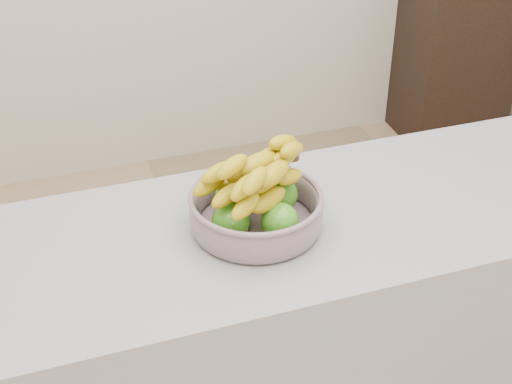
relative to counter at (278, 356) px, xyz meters
The scene contains 3 objects.
counter is the anchor object (origin of this frame).
cabinet 2.39m from the counter, 46.30° to the left, with size 0.52×0.42×0.94m, color black.
fruit_bowl 0.52m from the counter, behind, with size 0.32×0.32×0.20m.
Camera 1 is at (-0.52, -1.25, 1.89)m, focal length 50.00 mm.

